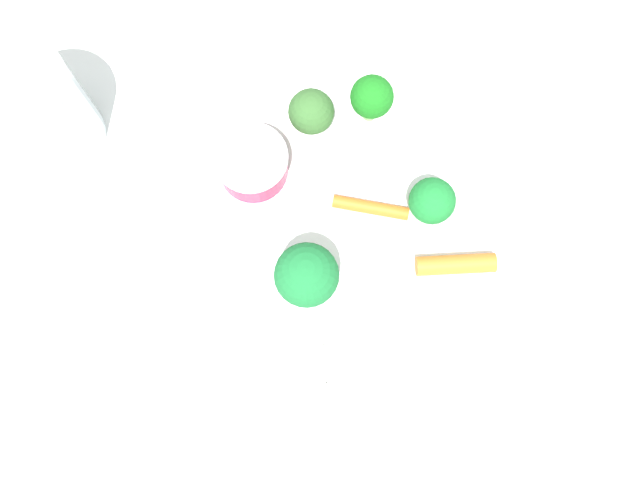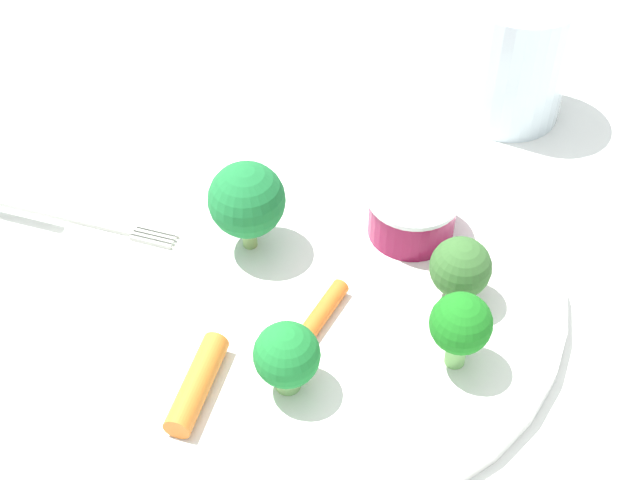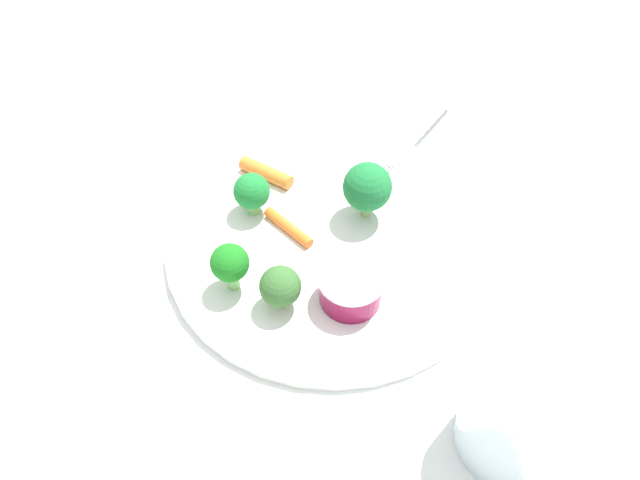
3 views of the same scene
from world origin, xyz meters
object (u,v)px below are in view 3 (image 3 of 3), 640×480
at_px(broccoli_floret_0, 252,192).
at_px(drinking_glass, 522,413).
at_px(broccoli_floret_1, 280,287).
at_px(broccoli_floret_3, 230,264).
at_px(plate, 331,238).
at_px(fork, 415,139).
at_px(carrot_stick_0, 266,173).
at_px(sauce_cup, 355,287).
at_px(broccoli_floret_2, 367,187).
at_px(carrot_stick_1, 288,227).

relative_size(broccoli_floret_0, drinking_glass, 0.47).
distance_m(broccoli_floret_0, broccoli_floret_1, 0.12).
distance_m(broccoli_floret_1, broccoli_floret_3, 0.05).
relative_size(plate, fork, 2.41).
xyz_separation_m(broccoli_floret_1, carrot_stick_0, (-0.01, -0.16, -0.02)).
height_order(sauce_cup, broccoli_floret_3, broccoli_floret_3).
relative_size(broccoli_floret_0, broccoli_floret_2, 0.73).
distance_m(sauce_cup, drinking_glass, 0.16).
xyz_separation_m(sauce_cup, broccoli_floret_2, (-0.03, -0.09, 0.02)).
bearing_deg(carrot_stick_1, fork, -147.00).
bearing_deg(broccoli_floret_0, broccoli_floret_3, 71.39).
distance_m(plate, broccoli_floret_1, 0.10).
bearing_deg(broccoli_floret_2, broccoli_floret_0, -14.57).
xyz_separation_m(broccoli_floret_0, broccoli_floret_3, (0.03, 0.09, 0.01)).
xyz_separation_m(broccoli_floret_0, carrot_stick_0, (-0.02, -0.04, -0.02)).
bearing_deg(broccoli_floret_0, carrot_stick_0, -113.48).
xyz_separation_m(sauce_cup, carrot_stick_0, (0.05, -0.17, -0.01)).
distance_m(broccoli_floret_2, drinking_glass, 0.24).
distance_m(broccoli_floret_2, fork, 0.13).
height_order(carrot_stick_0, fork, carrot_stick_0).
relative_size(sauce_cup, carrot_stick_1, 0.96).
bearing_deg(sauce_cup, broccoli_floret_0, -59.38).
height_order(sauce_cup, carrot_stick_1, sauce_cup).
distance_m(broccoli_floret_3, carrot_stick_0, 0.14).
relative_size(plate, sauce_cup, 5.55).
bearing_deg(drinking_glass, sauce_cup, -59.60).
height_order(sauce_cup, broccoli_floret_1, broccoli_floret_1).
bearing_deg(fork, broccoli_floret_1, 45.88).
bearing_deg(fork, plate, 43.72).
bearing_deg(broccoli_floret_2, broccoli_floret_1, 42.03).
bearing_deg(drinking_glass, carrot_stick_0, -66.12).
bearing_deg(carrot_stick_0, carrot_stick_1, 97.40).
xyz_separation_m(broccoli_floret_1, fork, (-0.18, -0.19, -0.02)).
bearing_deg(broccoli_floret_2, carrot_stick_1, 4.24).
relative_size(broccoli_floret_2, carrot_stick_1, 1.04).
height_order(broccoli_floret_3, fork, broccoli_floret_3).
xyz_separation_m(carrot_stick_0, drinking_glass, (-0.14, 0.31, 0.03)).
bearing_deg(carrot_stick_1, broccoli_floret_1, 76.15).
bearing_deg(plate, drinking_glass, 111.68).
distance_m(broccoli_floret_1, broccoli_floret_2, 0.13).
distance_m(plate, drinking_glass, 0.24).
xyz_separation_m(broccoli_floret_3, fork, (-0.22, -0.16, -0.03)).
bearing_deg(carrot_stick_0, broccoli_floret_0, 66.52).
distance_m(broccoli_floret_1, carrot_stick_1, 0.09).
xyz_separation_m(sauce_cup, drinking_glass, (-0.08, 0.14, 0.02)).
bearing_deg(carrot_stick_1, carrot_stick_0, -82.60).
height_order(broccoli_floret_3, carrot_stick_0, broccoli_floret_3).
xyz_separation_m(carrot_stick_0, carrot_stick_1, (-0.01, 0.08, -0.00)).
bearing_deg(fork, carrot_stick_1, 33.00).
bearing_deg(drinking_glass, broccoli_floret_3, -43.59).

